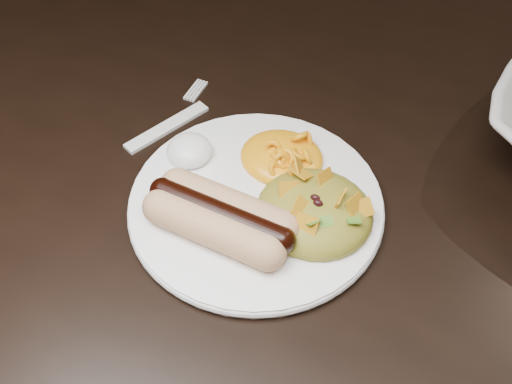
% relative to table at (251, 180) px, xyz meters
% --- Properties ---
extents(table, '(1.60, 0.90, 0.75)m').
position_rel_table_xyz_m(table, '(0.00, 0.00, 0.00)').
color(table, black).
rests_on(table, floor).
extents(plate, '(0.29, 0.29, 0.01)m').
position_rel_table_xyz_m(plate, '(0.05, -0.10, 0.10)').
color(plate, white).
rests_on(plate, table).
extents(hotdog, '(0.12, 0.07, 0.03)m').
position_rel_table_xyz_m(hotdog, '(0.04, -0.15, 0.12)').
color(hotdog, '#D6AD82').
rests_on(hotdog, plate).
extents(mac_and_cheese, '(0.10, 0.09, 0.03)m').
position_rel_table_xyz_m(mac_and_cheese, '(0.05, -0.05, 0.12)').
color(mac_and_cheese, orange).
rests_on(mac_and_cheese, plate).
extents(sour_cream, '(0.05, 0.05, 0.03)m').
position_rel_table_xyz_m(sour_cream, '(-0.03, -0.08, 0.12)').
color(sour_cream, white).
rests_on(sour_cream, plate).
extents(taco_salad, '(0.11, 0.10, 0.05)m').
position_rel_table_xyz_m(taco_salad, '(0.11, -0.10, 0.12)').
color(taco_salad, '#B47523').
rests_on(taco_salad, plate).
extents(fork, '(0.09, 0.15, 0.00)m').
position_rel_table_xyz_m(fork, '(-0.08, -0.04, 0.09)').
color(fork, silver).
rests_on(fork, table).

